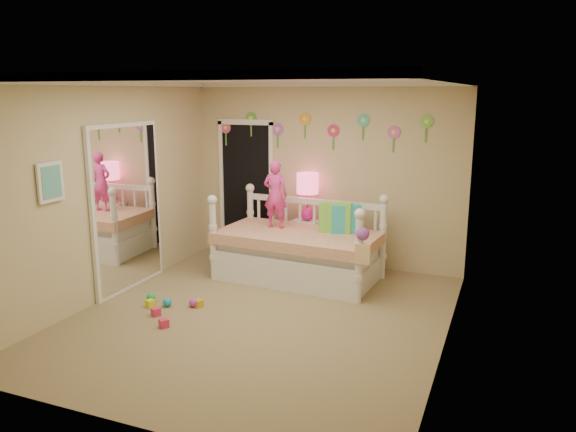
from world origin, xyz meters
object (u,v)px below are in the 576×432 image
at_px(child, 275,194).
at_px(nightstand, 307,242).
at_px(table_lamp, 308,189).
at_px(daybed, 298,237).

relative_size(child, nightstand, 1.40).
height_order(nightstand, table_lamp, table_lamp).
height_order(child, nightstand, child).
xyz_separation_m(child, table_lamp, (0.27, 0.53, 0.01)).
xyz_separation_m(child, nightstand, (0.27, 0.53, -0.78)).
bearing_deg(child, nightstand, -120.23).
xyz_separation_m(daybed, nightstand, (-0.11, 0.65, -0.25)).
distance_m(nightstand, table_lamp, 0.78).
bearing_deg(child, table_lamp, -120.23).
distance_m(daybed, nightstand, 0.71).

